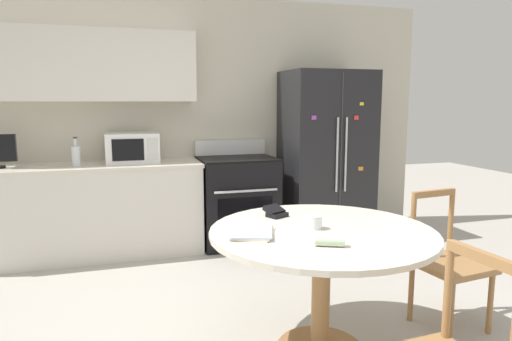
{
  "coord_description": "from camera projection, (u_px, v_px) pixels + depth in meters",
  "views": [
    {
      "loc": [
        -0.89,
        -2.31,
        1.5
      ],
      "look_at": [
        0.17,
        1.15,
        0.95
      ],
      "focal_mm": 32.0,
      "sensor_mm": 36.0,
      "label": 1
    }
  ],
  "objects": [
    {
      "name": "dining_table",
      "position": [
        322.0,
        251.0,
        2.68
      ],
      "size": [
        1.32,
        1.32,
        0.76
      ],
      "color": "beige",
      "rests_on": "ground_plane"
    },
    {
      "name": "folded_napkin",
      "position": [
        330.0,
        241.0,
        2.35
      ],
      "size": [
        0.16,
        0.11,
        0.05
      ],
      "color": "beige",
      "rests_on": "dining_table"
    },
    {
      "name": "wallet",
      "position": [
        276.0,
        212.0,
        2.96
      ],
      "size": [
        0.16,
        0.17,
        0.07
      ],
      "color": "black",
      "rests_on": "dining_table"
    },
    {
      "name": "microwave",
      "position": [
        132.0,
        148.0,
        4.5
      ],
      "size": [
        0.5,
        0.4,
        0.29
      ],
      "color": "white",
      "rests_on": "kitchen_counter"
    },
    {
      "name": "mail_stack",
      "position": [
        252.0,
        232.0,
        2.56
      ],
      "size": [
        0.34,
        0.37,
        0.02
      ],
      "color": "white",
      "rests_on": "dining_table"
    },
    {
      "name": "back_wall",
      "position": [
        173.0,
        107.0,
        4.81
      ],
      "size": [
        5.2,
        0.44,
        2.6
      ],
      "color": "beige",
      "rests_on": "ground_plane"
    },
    {
      "name": "refrigerator",
      "position": [
        326.0,
        155.0,
        5.02
      ],
      "size": [
        0.91,
        0.72,
        1.82
      ],
      "color": "black",
      "rests_on": "ground_plane"
    },
    {
      "name": "oven_range",
      "position": [
        237.0,
        200.0,
        4.83
      ],
      "size": [
        0.78,
        0.68,
        1.08
      ],
      "color": "black",
      "rests_on": "ground_plane"
    },
    {
      "name": "candle_glass",
      "position": [
        315.0,
        223.0,
        2.67
      ],
      "size": [
        0.08,
        0.08,
        0.08
      ],
      "color": "silver",
      "rests_on": "dining_table"
    },
    {
      "name": "counter_bottle",
      "position": [
        76.0,
        155.0,
        4.22
      ],
      "size": [
        0.08,
        0.08,
        0.27
      ],
      "color": "silver",
      "rests_on": "kitchen_counter"
    },
    {
      "name": "kitchen_counter",
      "position": [
        92.0,
        210.0,
        4.43
      ],
      "size": [
        2.12,
        0.64,
        0.9
      ],
      "color": "silver",
      "rests_on": "ground_plane"
    },
    {
      "name": "dining_chair_right",
      "position": [
        448.0,
        263.0,
        3.03
      ],
      "size": [
        0.47,
        0.47,
        0.9
      ],
      "rotation": [
        0.0,
        0.0,
        3.26
      ],
      "color": "#9E7042",
      "rests_on": "ground_plane"
    }
  ]
}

